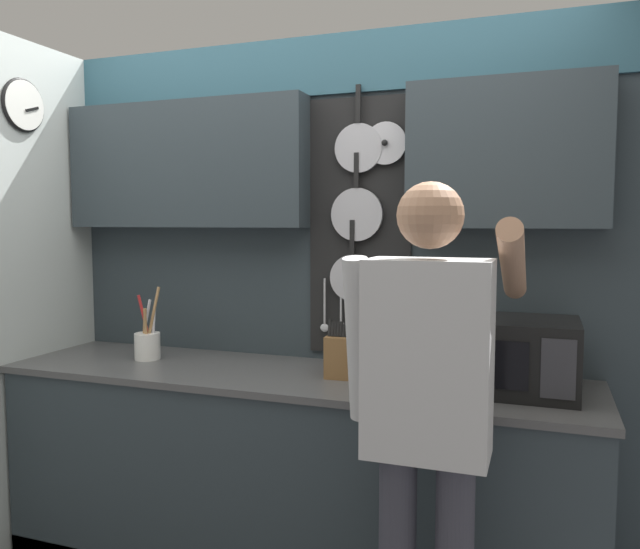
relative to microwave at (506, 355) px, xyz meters
The scene contains 6 objects.
base_cabinet_counter 1.08m from the microwave, behind, with size 2.57×0.66×0.89m.
back_wall_unit 1.05m from the microwave, 163.45° to the left, with size 3.14×0.20×2.39m.
microwave is the anchor object (origin of this frame).
knife_block 0.67m from the microwave, behind, with size 0.12×0.16×0.26m.
utensil_crock 1.64m from the microwave, behind, with size 0.12×0.12×0.35m.
person 0.61m from the microwave, 109.32° to the right, with size 0.54×0.62×1.66m.
Camera 1 is at (1.03, -2.45, 1.54)m, focal length 35.00 mm.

